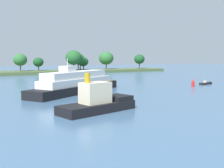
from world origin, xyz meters
TOP-DOWN VIEW (x-y plane):
  - treeline_island at (18.33, 95.25)m, footprint 86.37×13.90m
  - fishing_skiff at (-8.84, 48.76)m, footprint 6.08×3.43m
  - small_motorboat at (25.34, 31.61)m, footprint 4.61×2.03m
  - white_riverboat at (-8.90, 32.82)m, footprint 22.62×16.31m
  - tugboat at (-13.47, 14.70)m, footprint 10.74×5.90m
  - channel_buoy_red at (18.21, 29.05)m, footprint 0.70×0.70m

SIDE VIEW (x-z plane):
  - small_motorboat at x=25.34m, z-range -0.22..0.72m
  - fishing_skiff at x=-8.84m, z-range -0.23..0.75m
  - channel_buoy_red at x=18.21m, z-range -0.14..1.76m
  - tugboat at x=-13.47m, z-range -1.21..3.71m
  - white_riverboat at x=-8.90m, z-range -1.52..5.09m
  - treeline_island at x=18.33m, z-range -1.78..7.99m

